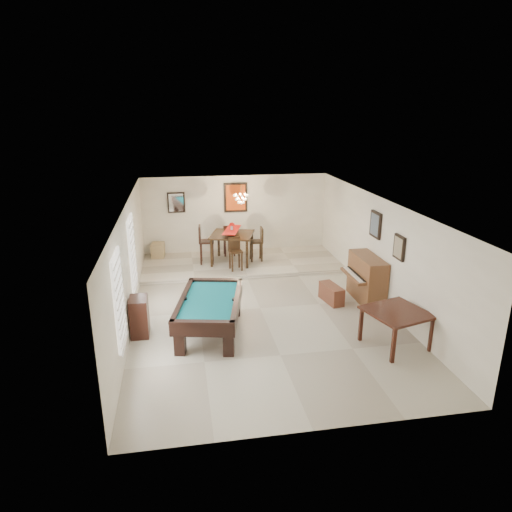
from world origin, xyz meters
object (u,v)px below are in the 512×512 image
object	(u,v)px
upright_piano	(362,279)
piano_bench	(331,294)
corner_bench	(158,250)
chandelier	(241,195)
dining_chair_west	(207,244)
square_table	(395,328)
dining_chair_south	(236,254)
dining_chair_north	(229,240)
flower_vase	(232,226)
apothecary_chest	(139,317)
dining_table	(232,246)
dining_chair_east	(256,244)
pool_table	(210,316)

from	to	relation	value
upright_piano	piano_bench	world-z (taller)	upright_piano
corner_bench	chandelier	xyz separation A→B (m)	(2.56, -0.97, 1.86)
corner_bench	piano_bench	bearing A→B (deg)	-42.95
dining_chair_west	chandelier	world-z (taller)	chandelier
square_table	piano_bench	world-z (taller)	square_table
dining_chair_south	chandelier	size ratio (longest dim) A/B	1.61
piano_bench	dining_chair_north	xyz separation A→B (m)	(-2.12, 3.89, 0.41)
square_table	corner_bench	distance (m)	8.11
chandelier	dining_chair_north	bearing A→B (deg)	110.34
flower_vase	dining_chair_west	bearing A→B (deg)	178.64
apothecary_chest	dining_table	bearing A→B (deg)	58.97
upright_piano	flower_vase	distance (m)	4.37
flower_vase	chandelier	xyz separation A→B (m)	(0.28, -0.08, 0.95)
dining_chair_south	corner_bench	bearing A→B (deg)	136.58
dining_chair_west	corner_bench	distance (m)	1.78
dining_chair_west	dining_chair_east	xyz separation A→B (m)	(1.52, 0.00, -0.07)
dining_table	corner_bench	distance (m)	2.46
dining_chair_south	dining_chair_west	size ratio (longest dim) A/B	0.82
dining_table	flower_vase	distance (m)	0.63
corner_bench	apothecary_chest	bearing A→B (deg)	-92.55
dining_table	dining_chair_east	size ratio (longest dim) A/B	1.17
dining_chair_west	dining_chair_east	bearing A→B (deg)	-84.55
dining_chair_west	chandelier	xyz separation A→B (m)	(1.06, -0.09, 1.49)
pool_table	dining_chair_west	xyz separation A→B (m)	(0.23, 4.35, 0.33)
pool_table	chandelier	bearing A→B (deg)	84.83
dining_table	dining_chair_west	distance (m)	0.78
dining_table	dining_chair_north	world-z (taller)	same
chandelier	pool_table	bearing A→B (deg)	-106.85
dining_chair_south	dining_chair_west	bearing A→B (deg)	128.38
dining_chair_north	piano_bench	bearing A→B (deg)	120.45
dining_table	dining_chair_south	distance (m)	0.73
pool_table	square_table	size ratio (longest dim) A/B	2.06
square_table	flower_vase	world-z (taller)	flower_vase
pool_table	dining_chair_east	distance (m)	4.70
flower_vase	dining_chair_south	distance (m)	0.98
pool_table	dining_chair_north	bearing A→B (deg)	90.43
square_table	upright_piano	world-z (taller)	upright_piano
square_table	apothecary_chest	bearing A→B (deg)	165.04
upright_piano	dining_chair_west	world-z (taller)	dining_chair_west
piano_bench	dining_chair_north	distance (m)	4.45
upright_piano	chandelier	distance (m)	4.39
upright_piano	piano_bench	size ratio (longest dim) A/B	1.75
pool_table	flower_vase	distance (m)	4.53
upright_piano	piano_bench	distance (m)	0.84
dining_chair_south	dining_chair_east	world-z (taller)	dining_chair_east
dining_table	dining_chair_west	size ratio (longest dim) A/B	1.04
chandelier	corner_bench	bearing A→B (deg)	159.20
upright_piano	dining_chair_east	bearing A→B (deg)	123.14
dining_chair_east	upright_piano	bearing A→B (deg)	34.36
flower_vase	dining_chair_north	xyz separation A→B (m)	(-0.01, 0.70, -0.63)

